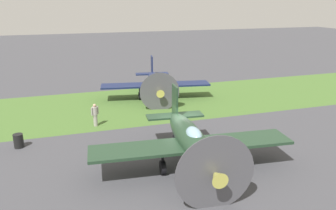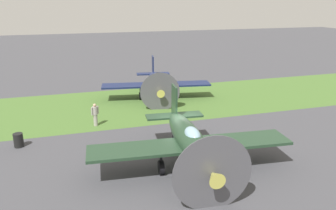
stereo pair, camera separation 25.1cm
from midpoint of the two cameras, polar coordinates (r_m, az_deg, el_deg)
The scene contains 6 objects.
ground_plane at distance 21.45m, azimuth 2.94°, elevation -7.11°, with size 160.00×160.00×0.00m, color #424247.
grass_verge at distance 30.13m, azimuth -3.28°, elevation 0.31°, with size 120.00×11.00×0.01m, color #476B2D.
airplane_lead at distance 18.20m, azimuth 4.16°, elevation -6.08°, with size 11.20×8.87×3.98m.
airplane_wingman at distance 31.35m, azimuth -1.84°, elevation 3.92°, with size 10.33×8.22×3.65m.
ground_crew_chief at distance 25.02m, azimuth -12.21°, elevation -1.55°, with size 0.56×0.38×1.73m.
fuel_drum at distance 23.17m, azimuth -24.17°, elevation -5.57°, with size 0.60×0.60×0.90m, color black.
Camera 2 is at (6.58, 18.32, 8.98)m, focal length 35.23 mm.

